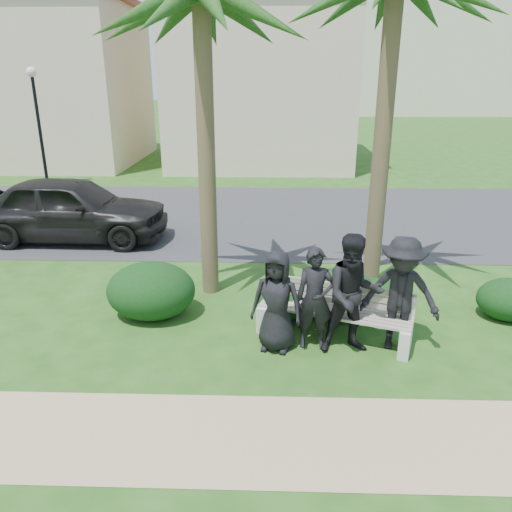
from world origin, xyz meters
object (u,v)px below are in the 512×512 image
at_px(man_d, 401,294).
at_px(car_a, 71,209).
at_px(street_lamp, 36,106).
at_px(park_bench, 333,316).
at_px(man_b, 315,299).
at_px(man_a, 277,301).
at_px(man_c, 353,295).

distance_m(man_d, car_a, 8.76).
xyz_separation_m(street_lamp, park_bench, (9.56, -11.38, -2.56)).
height_order(street_lamp, park_bench, street_lamp).
bearing_deg(car_a, park_bench, -127.48).
xyz_separation_m(street_lamp, man_b, (9.23, -11.65, -2.13)).
distance_m(street_lamp, man_d, 15.83).
bearing_deg(man_b, park_bench, 42.29).
xyz_separation_m(park_bench, man_d, (0.96, -0.27, 0.52)).
bearing_deg(man_d, car_a, 158.68).
height_order(street_lamp, man_d, street_lamp).
xyz_separation_m(street_lamp, man_d, (10.52, -11.65, -2.04)).
xyz_separation_m(man_a, man_d, (1.87, 0.07, 0.11)).
xyz_separation_m(man_a, man_c, (1.14, -0.03, 0.14)).
relative_size(man_b, man_d, 0.90).
bearing_deg(man_b, man_d, 2.51).
height_order(man_c, man_d, man_c).
xyz_separation_m(park_bench, man_b, (-0.33, -0.27, 0.43)).
xyz_separation_m(man_b, man_d, (1.29, 0.00, 0.10)).
relative_size(street_lamp, park_bench, 1.64).
bearing_deg(park_bench, man_a, -139.23).
height_order(man_a, man_c, man_c).
relative_size(park_bench, car_a, 0.54).
bearing_deg(car_a, street_lamp, 29.74).
distance_m(man_b, man_d, 1.29).
bearing_deg(man_c, park_bench, 115.72).
xyz_separation_m(man_b, car_a, (-5.76, 5.20, 0.01)).
relative_size(man_b, man_c, 0.87).
height_order(park_bench, man_a, man_a).
bearing_deg(man_c, man_d, 1.92).
bearing_deg(man_d, man_b, -164.92).
xyz_separation_m(street_lamp, man_a, (8.65, -11.73, -2.15)).
height_order(park_bench, man_d, man_d).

